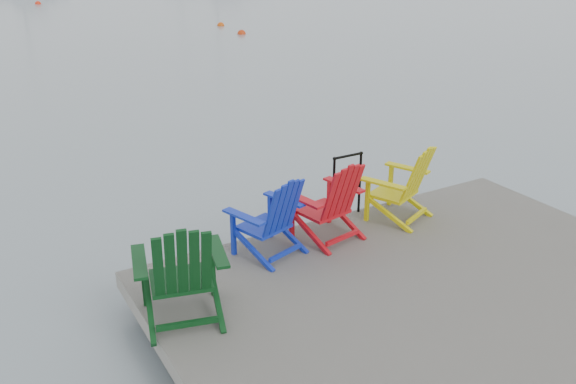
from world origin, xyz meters
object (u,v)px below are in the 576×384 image
buoy_d (38,4)px  chair_green (181,270)px  buoy_a (242,34)px  buoy_c (221,26)px  chair_blue (272,216)px  chair_yellow (403,183)px  chair_red (330,200)px  handrail (347,179)px

buoy_d → chair_green: bearing=-97.2°
buoy_a → buoy_c: (0.30, 2.95, 0.00)m
chair_green → buoy_c: bearing=79.3°
chair_blue → chair_yellow: bearing=-17.2°
chair_red → buoy_c: chair_red is taller
chair_green → chair_blue: bearing=42.4°
handrail → chair_yellow: size_ratio=0.84×
buoy_a → buoy_c: 2.96m
handrail → buoy_d: 37.62m
handrail → buoy_d: handrail is taller
handrail → chair_yellow: 0.76m
buoy_d → buoy_a: bearing=-72.8°
buoy_a → chair_blue: bearing=-115.1°
handrail → chair_green: chair_green is taller
chair_yellow → buoy_a: (7.13, 19.62, -1.04)m
chair_blue → buoy_a: (9.17, 19.62, -1.02)m
chair_red → chair_yellow: 1.19m
chair_red → buoy_a: 21.35m
chair_yellow → buoy_a: chair_yellow is taller
buoy_a → chair_green: bearing=-117.5°
chair_red → buoy_a: chair_red is taller
chair_blue → handrail: bearing=1.1°
chair_green → chair_blue: chair_green is taller
chair_green → buoy_d: (4.90, 38.80, -1.08)m
chair_blue → buoy_d: (3.46, 38.03, -1.02)m
handrail → buoy_a: 20.66m
handrail → buoy_d: (2.01, 37.55, -1.04)m
chair_green → buoy_a: size_ratio=2.99×
chair_blue → buoy_c: bearing=50.0°
handrail → chair_red: chair_red is taller
chair_green → buoy_a: chair_green is taller
chair_yellow → chair_blue: bearing=156.5°
buoy_a → buoy_d: (-5.71, 18.41, 0.00)m
chair_red → buoy_c: 24.19m
chair_yellow → buoy_c: 23.78m
chair_blue → buoy_d: 38.20m
chair_blue → chair_red: (0.84, -0.01, 0.02)m
chair_blue → buoy_d: bearing=67.6°
handrail → chair_red: 0.78m
chair_green → chair_red: (2.28, 0.76, -0.04)m
chair_green → chair_blue: (1.44, 0.77, -0.06)m
chair_green → chair_yellow: (3.48, 0.77, -0.04)m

